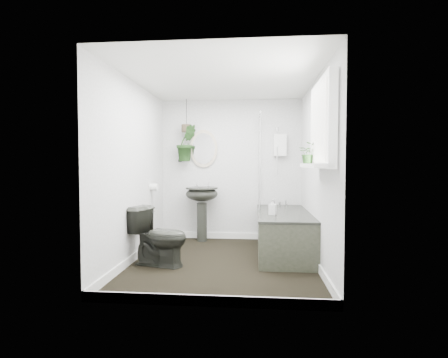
{
  "coord_description": "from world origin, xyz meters",
  "views": [
    {
      "loc": [
        0.41,
        -4.37,
        1.24
      ],
      "look_at": [
        0.0,
        0.15,
        1.05
      ],
      "focal_mm": 28.0,
      "sensor_mm": 36.0,
      "label": 1
    }
  ],
  "objects": [
    {
      "name": "toilet",
      "position": [
        -0.76,
        -0.19,
        0.36
      ],
      "size": [
        0.78,
        0.57,
        0.72
      ],
      "primitive_type": "imported",
      "rotation": [
        0.0,
        0.0,
        1.3
      ],
      "color": "black",
      "rests_on": "floor"
    },
    {
      "name": "bath_screen",
      "position": [
        0.47,
        0.99,
        1.28
      ],
      "size": [
        0.04,
        0.72,
        1.4
      ],
      "primitive_type": null,
      "color": "silver",
      "rests_on": "bathtub"
    },
    {
      "name": "hanging_plant",
      "position": [
        -0.71,
        1.25,
        1.59
      ],
      "size": [
        0.41,
        0.39,
        0.6
      ],
      "primitive_type": "imported",
      "rotation": [
        0.0,
        0.0,
        0.52
      ],
      "color": "black",
      "rests_on": "ceiling"
    },
    {
      "name": "soap_bottle",
      "position": [
        0.63,
        0.23,
        0.68
      ],
      "size": [
        0.11,
        0.11,
        0.2
      ],
      "primitive_type": "imported",
      "rotation": [
        0.0,
        0.0,
        -0.25
      ],
      "color": "black",
      "rests_on": "bathtub"
    },
    {
      "name": "skirting",
      "position": [
        0.0,
        0.0,
        0.05
      ],
      "size": [
        2.3,
        2.8,
        0.1
      ],
      "primitive_type": "cube",
      "color": "white",
      "rests_on": "floor"
    },
    {
      "name": "floor",
      "position": [
        0.0,
        0.0,
        -0.01
      ],
      "size": [
        2.3,
        2.8,
        0.02
      ],
      "primitive_type": "cube",
      "color": "black",
      "rests_on": "ground"
    },
    {
      "name": "wall_front",
      "position": [
        0.0,
        -1.41,
        1.15
      ],
      "size": [
        2.3,
        0.02,
        2.3
      ],
      "primitive_type": "cube",
      "color": "silver",
      "rests_on": "ground"
    },
    {
      "name": "shower_box",
      "position": [
        0.8,
        1.34,
        1.55
      ],
      "size": [
        0.2,
        0.1,
        0.35
      ],
      "primitive_type": "cube",
      "color": "white",
      "rests_on": "wall_back"
    },
    {
      "name": "bathtub",
      "position": [
        0.8,
        0.5,
        0.29
      ],
      "size": [
        0.72,
        1.72,
        0.58
      ],
      "primitive_type": null,
      "color": "black",
      "rests_on": "floor"
    },
    {
      "name": "pedestal_sink",
      "position": [
        -0.45,
        1.17,
        0.44
      ],
      "size": [
        0.6,
        0.55,
        0.88
      ],
      "primitive_type": null,
      "rotation": [
        0.0,
        0.0,
        0.23
      ],
      "color": "black",
      "rests_on": "floor"
    },
    {
      "name": "hanging_pot",
      "position": [
        -0.71,
        1.25,
        1.82
      ],
      "size": [
        0.16,
        0.16,
        0.12
      ],
      "primitive_type": "cylinder",
      "color": "#443828",
      "rests_on": "ceiling"
    },
    {
      "name": "wall_sconce",
      "position": [
        -0.85,
        1.36,
        1.4
      ],
      "size": [
        0.04,
        0.04,
        0.22
      ],
      "primitive_type": "cylinder",
      "color": "black",
      "rests_on": "wall_back"
    },
    {
      "name": "sill_plant",
      "position": [
        1.0,
        -0.4,
        1.37
      ],
      "size": [
        0.24,
        0.22,
        0.24
      ],
      "primitive_type": "imported",
      "rotation": [
        0.0,
        0.0,
        -0.19
      ],
      "color": "black",
      "rests_on": "window_sill"
    },
    {
      "name": "wall_left",
      "position": [
        -1.16,
        0.0,
        1.15
      ],
      "size": [
        0.02,
        2.8,
        2.3
      ],
      "primitive_type": "cube",
      "color": "silver",
      "rests_on": "ground"
    },
    {
      "name": "toilet_roll_holder",
      "position": [
        -1.1,
        0.7,
        0.9
      ],
      "size": [
        0.11,
        0.11,
        0.11
      ],
      "primitive_type": "cylinder",
      "rotation": [
        0.0,
        1.57,
        0.0
      ],
      "color": "white",
      "rests_on": "wall_left"
    },
    {
      "name": "oval_mirror",
      "position": [
        -0.45,
        1.37,
        1.5
      ],
      "size": [
        0.46,
        0.03,
        0.62
      ],
      "primitive_type": "ellipsoid",
      "color": "#C3B49A",
      "rests_on": "wall_back"
    },
    {
      "name": "window_recess",
      "position": [
        1.09,
        -0.7,
        1.65
      ],
      "size": [
        0.08,
        1.0,
        0.9
      ],
      "primitive_type": "cube",
      "color": "white",
      "rests_on": "wall_right"
    },
    {
      "name": "wall_right",
      "position": [
        1.16,
        0.0,
        1.15
      ],
      "size": [
        0.02,
        2.8,
        2.3
      ],
      "primitive_type": "cube",
      "color": "silver",
      "rests_on": "ground"
    },
    {
      "name": "wall_back",
      "position": [
        0.0,
        1.41,
        1.15
      ],
      "size": [
        2.3,
        0.02,
        2.3
      ],
      "primitive_type": "cube",
      "color": "silver",
      "rests_on": "ground"
    },
    {
      "name": "window_sill",
      "position": [
        1.02,
        -0.7,
        1.23
      ],
      "size": [
        0.18,
        1.0,
        0.04
      ],
      "primitive_type": "cube",
      "color": "white",
      "rests_on": "wall_right"
    },
    {
      "name": "window_blinds",
      "position": [
        1.04,
        -0.7,
        1.65
      ],
      "size": [
        0.01,
        0.86,
        0.76
      ],
      "primitive_type": "cube",
      "color": "white",
      "rests_on": "wall_right"
    },
    {
      "name": "ceiling",
      "position": [
        0.0,
        0.0,
        2.31
      ],
      "size": [
        2.3,
        2.8,
        0.02
      ],
      "primitive_type": "cube",
      "color": "white",
      "rests_on": "ground"
    }
  ]
}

